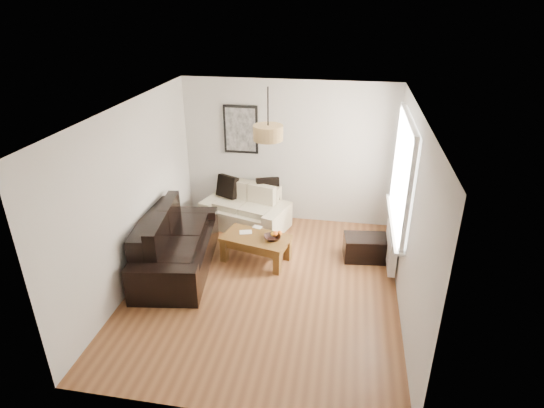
% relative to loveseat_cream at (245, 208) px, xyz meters
% --- Properties ---
extents(floor, '(4.50, 4.50, 0.00)m').
position_rel_loveseat_cream_xyz_m(floor, '(0.70, -1.78, -0.37)').
color(floor, brown).
rests_on(floor, ground).
extents(ceiling, '(3.80, 4.50, 0.00)m').
position_rel_loveseat_cream_xyz_m(ceiling, '(0.70, -1.78, 2.23)').
color(ceiling, white).
rests_on(ceiling, floor).
extents(wall_back, '(3.80, 0.04, 2.60)m').
position_rel_loveseat_cream_xyz_m(wall_back, '(0.70, 0.47, 0.93)').
color(wall_back, silver).
rests_on(wall_back, floor).
extents(wall_front, '(3.80, 0.04, 2.60)m').
position_rel_loveseat_cream_xyz_m(wall_front, '(0.70, -4.03, 0.93)').
color(wall_front, silver).
rests_on(wall_front, floor).
extents(wall_left, '(0.04, 4.50, 2.60)m').
position_rel_loveseat_cream_xyz_m(wall_left, '(-1.20, -1.78, 0.93)').
color(wall_left, silver).
rests_on(wall_left, floor).
extents(wall_right, '(0.04, 4.50, 2.60)m').
position_rel_loveseat_cream_xyz_m(wall_right, '(2.60, -1.78, 0.93)').
color(wall_right, silver).
rests_on(wall_right, floor).
extents(window_bay, '(0.14, 1.90, 1.60)m').
position_rel_loveseat_cream_xyz_m(window_bay, '(2.56, -0.98, 1.23)').
color(window_bay, white).
rests_on(window_bay, wall_right).
extents(radiator, '(0.10, 0.90, 0.52)m').
position_rel_loveseat_cream_xyz_m(radiator, '(2.52, -0.98, 0.01)').
color(radiator, white).
rests_on(radiator, wall_right).
extents(poster, '(0.62, 0.04, 0.87)m').
position_rel_loveseat_cream_xyz_m(poster, '(-0.15, 0.44, 1.33)').
color(poster, black).
rests_on(poster, wall_back).
extents(pendant_shade, '(0.40, 0.40, 0.20)m').
position_rel_loveseat_cream_xyz_m(pendant_shade, '(0.70, -1.48, 1.86)').
color(pendant_shade, tan).
rests_on(pendant_shade, ceiling).
extents(loveseat_cream, '(1.68, 1.22, 0.75)m').
position_rel_loveseat_cream_xyz_m(loveseat_cream, '(0.00, 0.00, 0.00)').
color(loveseat_cream, beige).
rests_on(loveseat_cream, floor).
extents(sofa_leather, '(1.27, 2.15, 0.88)m').
position_rel_loveseat_cream_xyz_m(sofa_leather, '(-0.73, -1.53, 0.07)').
color(sofa_leather, black).
rests_on(sofa_leather, floor).
extents(coffee_table, '(1.15, 0.80, 0.43)m').
position_rel_loveseat_cream_xyz_m(coffee_table, '(0.43, -1.12, -0.16)').
color(coffee_table, brown).
rests_on(coffee_table, floor).
extents(ottoman, '(0.72, 0.51, 0.39)m').
position_rel_loveseat_cream_xyz_m(ottoman, '(2.15, -0.76, -0.18)').
color(ottoman, black).
rests_on(ottoman, floor).
extents(cushion_left, '(0.42, 0.28, 0.40)m').
position_rel_loveseat_cream_xyz_m(cushion_left, '(-0.38, 0.18, 0.31)').
color(cushion_left, black).
rests_on(cushion_left, loveseat_cream).
extents(cushion_right, '(0.43, 0.25, 0.41)m').
position_rel_loveseat_cream_xyz_m(cushion_right, '(0.38, 0.18, 0.32)').
color(cushion_right, black).
rests_on(cushion_right, loveseat_cream).
extents(fruit_bowl, '(0.33, 0.33, 0.06)m').
position_rel_loveseat_cream_xyz_m(fruit_bowl, '(0.70, -1.15, 0.09)').
color(fruit_bowl, black).
rests_on(fruit_bowl, coffee_table).
extents(orange_a, '(0.10, 0.10, 0.09)m').
position_rel_loveseat_cream_xyz_m(orange_a, '(0.72, -1.04, 0.09)').
color(orange_a, '#E55A13').
rests_on(orange_a, fruit_bowl).
extents(orange_b, '(0.10, 0.10, 0.08)m').
position_rel_loveseat_cream_xyz_m(orange_b, '(0.79, -1.01, 0.09)').
color(orange_b, orange).
rests_on(orange_b, fruit_bowl).
extents(orange_c, '(0.08, 0.08, 0.07)m').
position_rel_loveseat_cream_xyz_m(orange_c, '(0.69, -1.05, 0.09)').
color(orange_c, orange).
rests_on(orange_c, fruit_bowl).
extents(papers, '(0.23, 0.18, 0.01)m').
position_rel_loveseat_cream_xyz_m(papers, '(0.24, -1.00, 0.06)').
color(papers, silver).
rests_on(papers, coffee_table).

